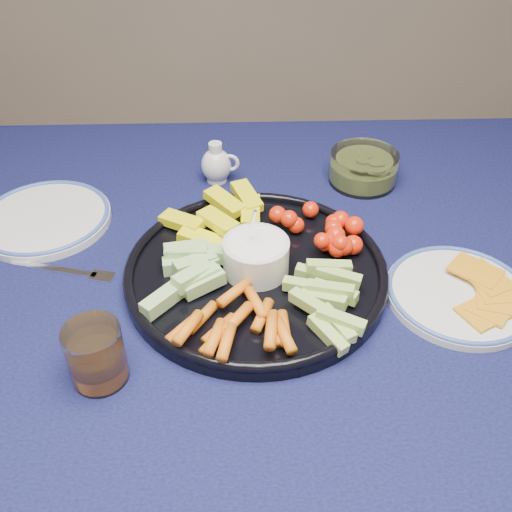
{
  "coord_description": "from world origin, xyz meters",
  "views": [
    {
      "loc": [
        -0.09,
        -0.61,
        1.32
      ],
      "look_at": [
        -0.07,
        0.02,
        0.79
      ],
      "focal_mm": 40.0,
      "sensor_mm": 36.0,
      "label": 1
    }
  ],
  "objects_px": {
    "dining_table": "(299,328)",
    "pickle_bowl": "(363,169)",
    "crudite_platter": "(254,267)",
    "cheese_plate": "(460,292)",
    "creamer_pitcher": "(217,165)",
    "juice_tumbler": "(97,357)",
    "side_plate_extra": "(45,218)"
  },
  "relations": [
    {
      "from": "dining_table",
      "to": "pickle_bowl",
      "type": "height_order",
      "value": "pickle_bowl"
    },
    {
      "from": "crudite_platter",
      "to": "pickle_bowl",
      "type": "relative_size",
      "value": 3.14
    },
    {
      "from": "cheese_plate",
      "to": "dining_table",
      "type": "bearing_deg",
      "value": 172.4
    },
    {
      "from": "crudite_platter",
      "to": "cheese_plate",
      "type": "distance_m",
      "value": 0.3
    },
    {
      "from": "crudite_platter",
      "to": "cheese_plate",
      "type": "xyz_separation_m",
      "value": [
        0.29,
        -0.05,
        -0.01
      ]
    },
    {
      "from": "dining_table",
      "to": "creamer_pitcher",
      "type": "height_order",
      "value": "creamer_pitcher"
    },
    {
      "from": "cheese_plate",
      "to": "creamer_pitcher",
      "type": "bearing_deg",
      "value": 137.16
    },
    {
      "from": "dining_table",
      "to": "creamer_pitcher",
      "type": "relative_size",
      "value": 21.66
    },
    {
      "from": "juice_tumbler",
      "to": "creamer_pitcher",
      "type": "bearing_deg",
      "value": 73.34
    },
    {
      "from": "dining_table",
      "to": "cheese_plate",
      "type": "relative_size",
      "value": 8.03
    },
    {
      "from": "side_plate_extra",
      "to": "pickle_bowl",
      "type": "bearing_deg",
      "value": 11.38
    },
    {
      "from": "crudite_platter",
      "to": "juice_tumbler",
      "type": "xyz_separation_m",
      "value": [
        -0.2,
        -0.18,
        0.01
      ]
    },
    {
      "from": "pickle_bowl",
      "to": "cheese_plate",
      "type": "distance_m",
      "value": 0.33
    },
    {
      "from": "creamer_pitcher",
      "to": "side_plate_extra",
      "type": "relative_size",
      "value": 0.35
    },
    {
      "from": "dining_table",
      "to": "pickle_bowl",
      "type": "distance_m",
      "value": 0.34
    },
    {
      "from": "cheese_plate",
      "to": "crudite_platter",
      "type": "bearing_deg",
      "value": 170.23
    },
    {
      "from": "creamer_pitcher",
      "to": "cheese_plate",
      "type": "bearing_deg",
      "value": -42.84
    },
    {
      "from": "creamer_pitcher",
      "to": "pickle_bowl",
      "type": "xyz_separation_m",
      "value": [
        0.27,
        -0.01,
        -0.01
      ]
    },
    {
      "from": "dining_table",
      "to": "side_plate_extra",
      "type": "height_order",
      "value": "side_plate_extra"
    },
    {
      "from": "pickle_bowl",
      "to": "side_plate_extra",
      "type": "relative_size",
      "value": 0.57
    },
    {
      "from": "juice_tumbler",
      "to": "pickle_bowl",
      "type": "bearing_deg",
      "value": 47.48
    },
    {
      "from": "pickle_bowl",
      "to": "cheese_plate",
      "type": "height_order",
      "value": "pickle_bowl"
    },
    {
      "from": "crudite_platter",
      "to": "side_plate_extra",
      "type": "relative_size",
      "value": 1.78
    },
    {
      "from": "dining_table",
      "to": "creamer_pitcher",
      "type": "bearing_deg",
      "value": 113.73
    },
    {
      "from": "crudite_platter",
      "to": "juice_tumbler",
      "type": "height_order",
      "value": "crudite_platter"
    },
    {
      "from": "creamer_pitcher",
      "to": "cheese_plate",
      "type": "relative_size",
      "value": 0.37
    },
    {
      "from": "dining_table",
      "to": "side_plate_extra",
      "type": "bearing_deg",
      "value": 157.44
    },
    {
      "from": "creamer_pitcher",
      "to": "side_plate_extra",
      "type": "height_order",
      "value": "creamer_pitcher"
    },
    {
      "from": "crudite_platter",
      "to": "side_plate_extra",
      "type": "xyz_separation_m",
      "value": [
        -0.35,
        0.15,
        -0.01
      ]
    },
    {
      "from": "cheese_plate",
      "to": "side_plate_extra",
      "type": "relative_size",
      "value": 0.95
    },
    {
      "from": "crudite_platter",
      "to": "pickle_bowl",
      "type": "distance_m",
      "value": 0.34
    },
    {
      "from": "crudite_platter",
      "to": "dining_table",
      "type": "bearing_deg",
      "value": -16.41
    }
  ]
}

